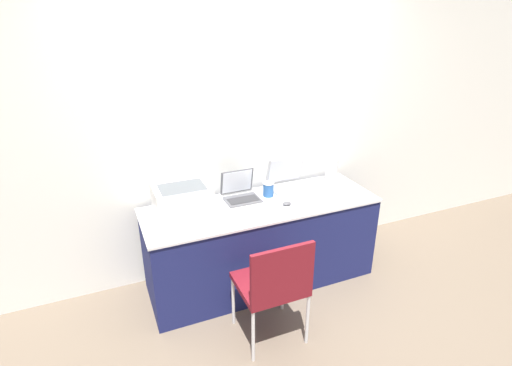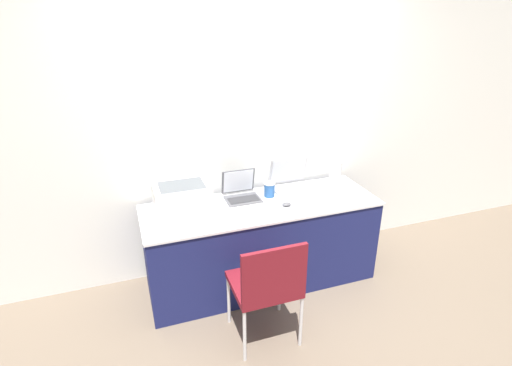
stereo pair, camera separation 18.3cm
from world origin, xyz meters
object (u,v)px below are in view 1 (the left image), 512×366
Objects in this scene: coffee_cup at (268,189)px; mouse at (287,203)px; external_keyboard at (253,209)px; printer at (182,198)px; laptop_left at (241,193)px; laptop_right at (290,182)px; chair at (274,282)px; metal_pitcher at (332,170)px.

mouse is (0.06, -0.22, -0.05)m from coffee_cup.
coffee_cup reaches higher than external_keyboard.
laptop_left is (0.50, 0.04, -0.07)m from printer.
chair is at bearing -123.05° from laptop_right.
chair is at bearing -99.38° from external_keyboard.
external_keyboard is 0.30m from coffee_cup.
mouse is 0.09× the size of chair.
laptop_left is at bearing 4.53° from printer.
laptop_left is 3.76× the size of mouse.
metal_pitcher is at bearing 1.59° from laptop_left.
laptop_left is at bearing 93.29° from external_keyboard.
laptop_right is 2.87× the size of coffee_cup.
laptop_right reaches higher than laptop_left.
coffee_cup is (0.22, 0.20, 0.05)m from external_keyboard.
mouse is (0.29, -0.02, 0.00)m from external_keyboard.
printer is 3.52× the size of coffee_cup.
printer is 1.40m from metal_pitcher.
printer is at bearing -177.36° from metal_pitcher.
mouse is at bearing -4.05° from external_keyboard.
external_keyboard is 0.66m from chair.
laptop_left is at bearing 84.14° from chair.
metal_pitcher is (1.40, 0.06, -0.00)m from printer.
coffee_cup is at bearing -8.59° from laptop_left.
metal_pitcher is at bearing -0.99° from laptop_right.
laptop_left is at bearing 139.59° from mouse.
printer is 0.99m from laptop_right.
mouse is at bearing -15.15° from printer.
chair is at bearing -111.89° from coffee_cup.
metal_pitcher is (0.42, -0.01, 0.06)m from laptop_right.
printer is 0.51m from laptop_left.
metal_pitcher is at bearing 25.18° from mouse.
coffee_cup is at bearing -164.43° from laptop_right.
metal_pitcher reaches higher than coffee_cup.
laptop_right reaches higher than mouse.
chair is (-0.09, -0.84, -0.29)m from laptop_left.
chair is (0.41, -0.80, -0.36)m from printer.
printer reaches higher than coffee_cup.
laptop_left reaches higher than chair.
external_keyboard is 0.93m from metal_pitcher.
metal_pitcher reaches higher than chair.
coffee_cup is at bearing 41.87° from external_keyboard.
coffee_cup is at bearing 68.11° from chair.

